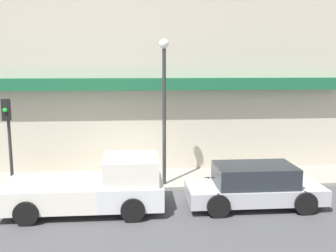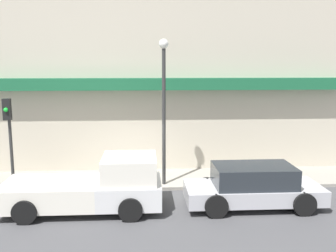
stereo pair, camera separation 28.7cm
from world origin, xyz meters
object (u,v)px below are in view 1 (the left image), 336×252
at_px(fire_hydrant, 245,173).
at_px(street_lamp, 164,95).
at_px(pickup_truck, 96,187).
at_px(traffic_light, 8,127).
at_px(parked_car, 254,186).

relative_size(fire_hydrant, street_lamp, 0.11).
distance_m(pickup_truck, street_lamp, 4.30).
bearing_deg(street_lamp, fire_hydrant, 4.27).
xyz_separation_m(street_lamp, traffic_light, (-5.83, 0.12, -1.14)).
xyz_separation_m(pickup_truck, street_lamp, (2.40, 2.21, 2.81)).
bearing_deg(parked_car, street_lamp, 143.75).
distance_m(fire_hydrant, traffic_light, 9.35).
distance_m(parked_car, fire_hydrant, 2.51).
bearing_deg(pickup_truck, parked_car, 1.42).
bearing_deg(traffic_light, pickup_truck, -34.21).
distance_m(pickup_truck, traffic_light, 4.47).
xyz_separation_m(parked_car, street_lamp, (-2.88, 2.21, 2.89)).
bearing_deg(street_lamp, parked_car, -37.46).
height_order(parked_car, street_lamp, street_lamp).
bearing_deg(pickup_truck, traffic_light, 147.21).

